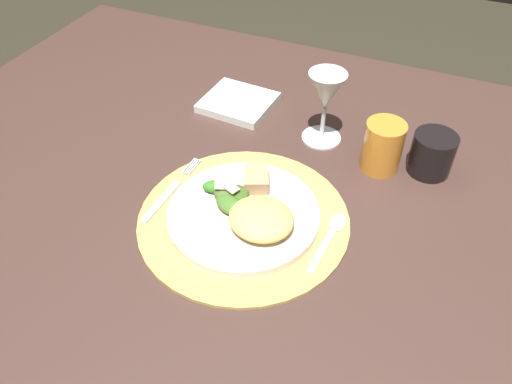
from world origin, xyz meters
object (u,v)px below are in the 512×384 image
Objects in this scene: fork at (170,192)px; wine_glass at (326,95)px; dark_tumbler at (432,154)px; dinner_plate at (244,215)px; amber_tumbler at (383,146)px; dining_table at (264,244)px; napkin at (238,102)px; spoon at (332,232)px.

fork is 0.33m from wine_glass.
dinner_plate is at bearing -135.64° from dark_tumbler.
dining_table is at bearing -138.02° from amber_tumbler.
napkin is 1.84× the size of dark_tumbler.
dark_tumbler is at bearing -7.35° from napkin.
wine_glass is at bearing -11.09° from napkin.
dining_table is at bearing -102.34° from wine_glass.
amber_tumbler reaches higher than dark_tumbler.
dinner_plate reaches higher than spoon.
wine_glass is 0.14m from amber_tumbler.
dinner_plate is 0.14m from spoon.
fork is 1.86× the size of amber_tumbler.
dining_table is 0.20m from spoon.
napkin reaches higher than fork.
fork is 0.46m from dark_tumbler.
dinner_plate is (-0.01, -0.07, 0.15)m from dining_table.
dark_tumbler is (0.40, -0.05, 0.03)m from napkin.
spoon is at bearing -20.23° from dining_table.
wine_glass is 1.87× the size of dark_tumbler.
napkin is at bearing 168.91° from wine_glass.
amber_tumbler is at bearing 35.37° from fork.
napkin is (-0.01, 0.29, -0.00)m from fork.
napkin is at bearing 136.77° from spoon.
dinner_plate reaches higher than fork.
fork is (-0.14, 0.00, -0.00)m from dinner_plate.
wine_glass is (0.04, 0.18, 0.23)m from dining_table.
dinner_plate is 2.64× the size of amber_tumbler.
napkin is 0.40m from dark_tumbler.
dining_table is 19.33× the size of dark_tumbler.
spoon is 0.95× the size of wine_glass.
dark_tumbler is (0.25, 0.17, 0.17)m from dining_table.
fork is at bearing -153.52° from dining_table.
amber_tumbler is (0.16, 0.15, 0.18)m from dining_table.
fork is 0.30m from napkin.
fork is (-0.15, -0.07, 0.14)m from dining_table.
dining_table is 10.91× the size of spoon.
spoon is (0.14, 0.03, -0.00)m from dinner_plate.
dinner_plate is 1.42× the size of fork.
wine_glass is (0.05, 0.26, 0.09)m from dinner_plate.
fork is at bearing 179.00° from dinner_plate.
napkin reaches higher than spoon.
dining_table is 0.17m from dinner_plate.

